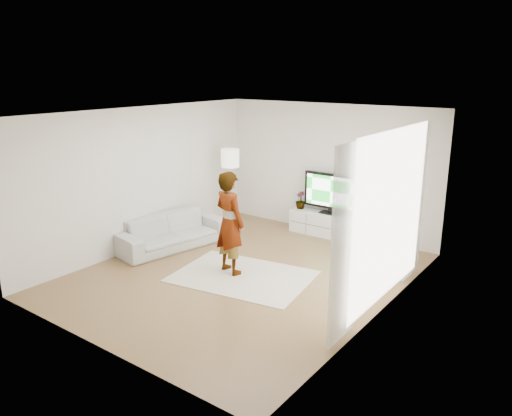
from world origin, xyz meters
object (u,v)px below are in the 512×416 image
Objects in this scene: television at (331,192)px; floor_lamp at (230,162)px; rug at (243,276)px; sofa at (171,232)px; media_console at (329,225)px; player at (230,223)px.

television is 2.29m from floor_lamp.
sofa is (-2.07, 0.33, 0.32)m from rug.
sofa is 1.25× the size of floor_lamp.
rug is (-0.15, -2.89, -0.96)m from television.
television is 3.44m from sofa.
sofa is at bearing 170.97° from rug.
floor_lamp is (0.18, 1.68, 1.20)m from sofa.
sofa is (-2.22, -2.53, 0.08)m from media_console.
rug is at bearing -46.80° from floor_lamp.
player is (-0.30, 0.03, 0.91)m from rug.
player reaches higher than floor_lamp.
sofa reaches higher than media_console.
floor_lamp is (-1.88, 2.00, 1.52)m from rug.
sofa is at bearing 3.81° from player.
floor_lamp is at bearing 4.70° from sofa.
media_console reaches higher than rug.
media_console is 2.94m from player.
floor_lamp reaches higher than media_console.
media_console is at bearing 22.79° from floor_lamp.
rug is 1.28× the size of floor_lamp.
floor_lamp is (-2.03, -0.85, 1.28)m from media_console.
player is 1.01× the size of floor_lamp.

